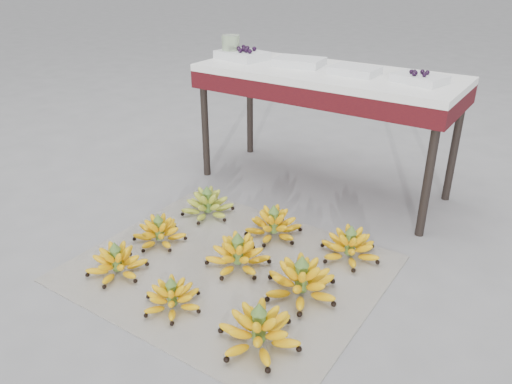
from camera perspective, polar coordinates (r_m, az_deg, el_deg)
The scene contains 17 objects.
ground at distance 2.21m, azimuth -4.52°, elevation -8.46°, with size 60.00×60.00×0.00m, color slate.
newspaper_mat at distance 2.19m, azimuth -3.15°, elevation -8.70°, with size 1.25×1.05×0.01m, color silver.
bunch_front_left at distance 2.21m, azimuth -15.63°, elevation -7.77°, with size 0.33×0.33×0.15m.
bunch_front_center at distance 1.97m, azimuth -9.55°, elevation -11.77°, with size 0.25×0.25×0.14m.
bunch_front_right at distance 1.78m, azimuth 0.34°, elevation -15.54°, with size 0.35×0.35×0.18m.
bunch_mid_left at distance 2.39m, azimuth -10.99°, elevation -4.55°, with size 0.32×0.32×0.15m.
bunch_mid_center at distance 2.17m, azimuth -2.08°, elevation -7.17°, with size 0.31×0.31×0.17m.
bunch_mid_right at distance 2.01m, azimuth 5.18°, elevation -10.14°, with size 0.38×0.38×0.18m.
bunch_back_left at distance 2.59m, azimuth -5.55°, elevation -1.46°, with size 0.35×0.35×0.16m.
bunch_back_center at distance 2.40m, azimuth 2.02°, elevation -3.78°, with size 0.36×0.36×0.17m.
bunch_back_right at distance 2.27m, azimuth 10.68°, elevation -6.13°, with size 0.27×0.27×0.16m.
vendor_table at distance 2.76m, azimuth 8.03°, elevation 12.05°, with size 1.41×0.56×0.68m.
tray_far_left at distance 3.01m, azimuth -1.61°, elevation 15.42°, with size 0.31×0.24×0.07m.
tray_left at distance 2.84m, azimuth 4.95°, elevation 14.61°, with size 0.28×0.22×0.04m.
tray_right at distance 2.67m, azimuth 11.22°, elevation 13.48°, with size 0.24×0.18×0.04m.
tray_far_right at distance 2.57m, azimuth 18.19°, elevation 12.25°, with size 0.27×0.22×0.06m.
glass_jar at distance 3.04m, azimuth -2.89°, elevation 16.28°, with size 0.10×0.10×0.13m, color #D1EDBD.
Camera 1 is at (1.16, -1.42, 1.24)m, focal length 35.00 mm.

